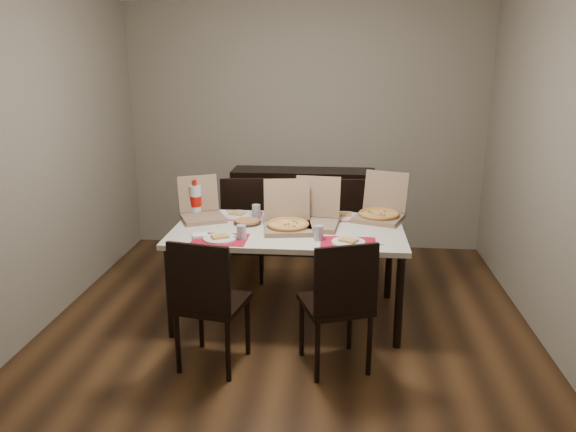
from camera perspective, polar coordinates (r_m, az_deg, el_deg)
The scene contains 20 objects.
ground at distance 4.52m, azimuth 0.01°, elevation -11.20°, with size 3.80×4.00×0.02m, color #482C16.
room_walls at distance 4.46m, azimuth 0.53°, elevation 11.86°, with size 3.84×4.02×2.62m.
sideboard at distance 6.01m, azimuth 1.56°, elevation 0.49°, with size 1.50×0.40×0.90m, color black.
dining_table at distance 4.42m, azimuth 0.00°, elevation -2.08°, with size 1.80×1.00×0.75m.
chair_near_left at distance 3.77m, azimuth -8.18°, elevation -8.36°, with size 0.49×0.49×0.93m.
chair_near_right at distance 3.73m, azimuth 5.22°, elevation -8.54°, with size 0.54×0.54×0.93m.
chair_far_left at distance 5.35m, azimuth -4.66°, elevation -0.83°, with size 0.47×0.47×0.93m.
chair_far_right at distance 5.33m, azimuth 5.76°, elevation -0.94°, with size 0.45×0.45×0.93m.
setting_near_left at distance 4.16m, azimuth -6.60°, elevation -2.10°, with size 0.43×0.30×0.11m.
setting_near_right at distance 4.08m, azimuth 5.31°, elevation -2.40°, with size 0.50×0.30×0.11m.
setting_far_left at distance 4.74m, azimuth -4.92°, elevation 0.21°, with size 0.45×0.30×0.11m.
setting_far_right at distance 4.70m, azimuth 5.32°, elevation 0.06°, with size 0.45×0.30×0.11m.
napkin_loose at distance 4.29m, azimuth 0.82°, elevation -1.58°, with size 0.12×0.11×0.02m, color white.
pizza_box_center at distance 4.36m, azimuth -0.03°, elevation -0.65°, with size 0.42×0.45×0.37m.
pizza_box_right at distance 4.70m, azimuth 9.33°, elevation 0.38°, with size 0.49×0.51×0.37m.
pizza_box_left at distance 4.71m, azimuth -8.75°, elevation 0.44°, with size 0.46×0.48×0.34m.
pizza_box_extra at distance 4.47m, azimuth 2.76°, elevation -0.20°, with size 0.40×0.44×0.37m.
faina_plate at distance 4.53m, azimuth -4.15°, elevation -0.61°, with size 0.22×0.22×0.03m.
dip_bowl at distance 4.57m, azimuth 1.46°, elevation -0.39°, with size 0.13×0.13×0.03m, color white.
soda_bottle at distance 4.80m, azimuth -9.37°, elevation 1.59°, with size 0.10×0.10×0.30m.
Camera 1 is at (0.37, -4.01, 2.05)m, focal length 35.00 mm.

